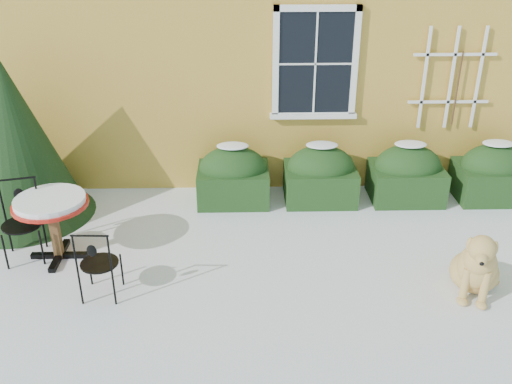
{
  "coord_description": "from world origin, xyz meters",
  "views": [
    {
      "loc": [
        -0.15,
        -5.15,
        3.95
      ],
      "look_at": [
        0.0,
        1.0,
        0.9
      ],
      "focal_mm": 40.0,
      "sensor_mm": 36.0,
      "label": 1
    }
  ],
  "objects_px": {
    "evergreen_shrub": "(16,154)",
    "patio_chair_near": "(98,263)",
    "bistro_table": "(51,208)",
    "dog": "(476,267)",
    "patio_chair_far": "(22,221)"
  },
  "relations": [
    {
      "from": "evergreen_shrub",
      "to": "patio_chair_near",
      "type": "bearing_deg",
      "value": -52.78
    },
    {
      "from": "bistro_table",
      "to": "dog",
      "type": "xyz_separation_m",
      "value": [
        4.95,
        -0.87,
        -0.35
      ]
    },
    {
      "from": "patio_chair_far",
      "to": "dog",
      "type": "xyz_separation_m",
      "value": [
        5.35,
        -0.92,
        -0.16
      ]
    },
    {
      "from": "evergreen_shrub",
      "to": "patio_chair_near",
      "type": "distance_m",
      "value": 2.54
    },
    {
      "from": "evergreen_shrub",
      "to": "patio_chair_near",
      "type": "relative_size",
      "value": 2.61
    },
    {
      "from": "dog",
      "to": "patio_chair_far",
      "type": "bearing_deg",
      "value": -169.63
    },
    {
      "from": "evergreen_shrub",
      "to": "dog",
      "type": "height_order",
      "value": "evergreen_shrub"
    },
    {
      "from": "bistro_table",
      "to": "patio_chair_near",
      "type": "xyz_separation_m",
      "value": [
        0.72,
        -0.82,
        -0.26
      ]
    },
    {
      "from": "patio_chair_far",
      "to": "patio_chair_near",
      "type": "bearing_deg",
      "value": -51.12
    },
    {
      "from": "evergreen_shrub",
      "to": "bistro_table",
      "type": "bearing_deg",
      "value": -55.9
    },
    {
      "from": "evergreen_shrub",
      "to": "bistro_table",
      "type": "relative_size",
      "value": 2.56
    },
    {
      "from": "evergreen_shrub",
      "to": "dog",
      "type": "relative_size",
      "value": 2.49
    },
    {
      "from": "patio_chair_far",
      "to": "dog",
      "type": "relative_size",
      "value": 1.08
    },
    {
      "from": "evergreen_shrub",
      "to": "patio_chair_near",
      "type": "height_order",
      "value": "evergreen_shrub"
    },
    {
      "from": "bistro_table",
      "to": "patio_chair_far",
      "type": "distance_m",
      "value": 0.46
    }
  ]
}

